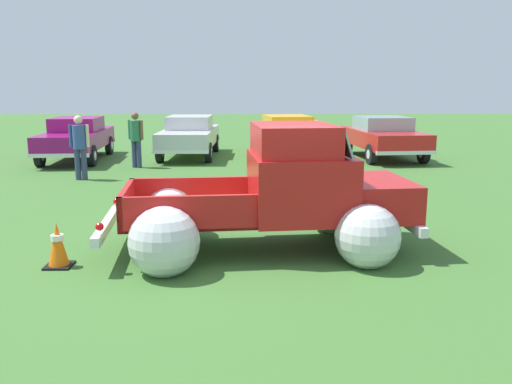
{
  "coord_description": "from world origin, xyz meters",
  "views": [
    {
      "loc": [
        -0.14,
        -7.89,
        2.48
      ],
      "look_at": [
        0.0,
        0.94,
        0.72
      ],
      "focal_mm": 37.43,
      "sensor_mm": 36.0,
      "label": 1
    }
  ],
  "objects": [
    {
      "name": "spectator_1",
      "position": [
        -3.55,
        8.44,
        0.96
      ],
      "size": [
        0.52,
        0.45,
        1.69
      ],
      "rotation": [
        0.0,
        0.0,
        4.3
      ],
      "color": "navy",
      "rests_on": "ground"
    },
    {
      "name": "show_car_1",
      "position": [
        -2.19,
        11.02,
        0.78
      ],
      "size": [
        1.88,
        4.62,
        1.43
      ],
      "rotation": [
        0.0,
        0.0,
        -1.59
      ],
      "color": "black",
      "rests_on": "ground"
    },
    {
      "name": "show_car_2",
      "position": [
        1.31,
        11.21,
        0.78
      ],
      "size": [
        2.44,
        4.67,
        1.43
      ],
      "rotation": [
        0.0,
        0.0,
        -1.42
      ],
      "color": "black",
      "rests_on": "ground"
    },
    {
      "name": "spectator_0",
      "position": [
        1.42,
        4.24,
        0.98
      ],
      "size": [
        0.44,
        0.53,
        1.71
      ],
      "rotation": [
        0.0,
        0.0,
        5.91
      ],
      "color": "#4C4742",
      "rests_on": "ground"
    },
    {
      "name": "vintage_pickup_truck",
      "position": [
        0.39,
        0.04,
        0.76
      ],
      "size": [
        4.78,
        3.1,
        1.96
      ],
      "rotation": [
        0.0,
        0.0,
        0.1
      ],
      "color": "black",
      "rests_on": "ground"
    },
    {
      "name": "lane_cone_0",
      "position": [
        -2.78,
        -0.74,
        0.31
      ],
      "size": [
        0.36,
        0.36,
        0.63
      ],
      "color": "black",
      "rests_on": "ground"
    },
    {
      "name": "show_car_3",
      "position": [
        4.55,
        10.44,
        0.78
      ],
      "size": [
        2.34,
        4.37,
        1.43
      ],
      "rotation": [
        0.0,
        0.0,
        -1.47
      ],
      "color": "black",
      "rests_on": "ground"
    },
    {
      "name": "ground_plane",
      "position": [
        0.0,
        0.0,
        0.0
      ],
      "size": [
        80.0,
        80.0,
        0.0
      ],
      "primitive_type": "plane",
      "color": "#3D6B2D"
    },
    {
      "name": "show_car_0",
      "position": [
        -5.9,
        10.2,
        0.78
      ],
      "size": [
        2.09,
        4.76,
        1.43
      ],
      "rotation": [
        0.0,
        0.0,
        -1.5
      ],
      "color": "black",
      "rests_on": "ground"
    },
    {
      "name": "spectator_2",
      "position": [
        -4.6,
        6.3,
        0.98
      ],
      "size": [
        0.53,
        0.35,
        1.71
      ],
      "rotation": [
        0.0,
        0.0,
        1.59
      ],
      "color": "navy",
      "rests_on": "ground"
    }
  ]
}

